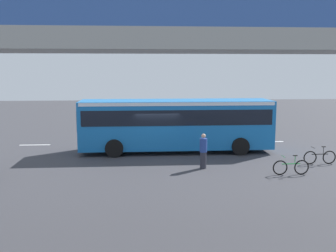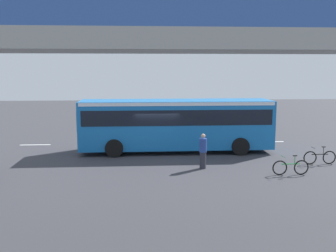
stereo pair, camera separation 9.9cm
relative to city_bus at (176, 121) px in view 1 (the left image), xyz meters
name	(u,v)px [view 1 (the left image)]	position (x,y,z in m)	size (l,w,h in m)	color
ground	(157,153)	(1.21, 0.40, -1.88)	(80.00, 80.00, 0.00)	#38383D
city_bus	(176,121)	(0.00, 0.00, 0.00)	(11.54, 2.85, 3.15)	#196BB7
bicycle_black	(320,157)	(-7.33, 3.70, -1.51)	(1.77, 0.44, 0.96)	black
bicycle_green	(291,167)	(-4.99, 5.62, -1.51)	(1.77, 0.44, 0.96)	black
pedestrian	(203,151)	(-1.01, 4.12, -1.00)	(0.38, 0.38, 1.79)	#2D2D38
traffic_sign	(199,115)	(-1.88, -2.92, 0.01)	(0.08, 0.60, 2.80)	slate
lane_dash_leftmost	(269,142)	(-6.79, -2.69, -1.88)	(2.00, 0.20, 0.01)	silver
lane_dash_left	(213,142)	(-2.79, -2.69, -1.88)	(2.00, 0.20, 0.01)	silver
lane_dash_centre	(155,143)	(1.21, -2.69, -1.88)	(2.00, 0.20, 0.01)	silver
lane_dash_right	(95,144)	(5.21, -2.69, -1.88)	(2.00, 0.20, 0.01)	silver
lane_dash_rightmost	(35,145)	(9.21, -2.69, -1.88)	(2.00, 0.20, 0.01)	silver
pedestrian_overpass	(176,61)	(1.21, 12.87, 3.32)	(25.32, 2.60, 7.05)	#9E9E99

